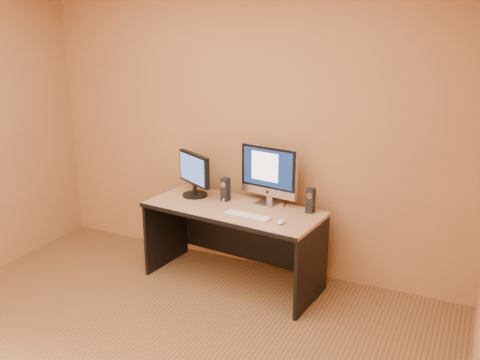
# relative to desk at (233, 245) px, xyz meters

# --- Properties ---
(walls) EXTENTS (4.00, 4.00, 2.60)m
(walls) POSITION_rel_desk_xyz_m (-0.07, -1.57, 0.96)
(walls) COLOR #9A673E
(walls) RESTS_ON ground
(desk) EXTENTS (1.54, 0.80, 0.69)m
(desk) POSITION_rel_desk_xyz_m (0.00, 0.00, 0.00)
(desk) COLOR tan
(desk) RESTS_ON ground
(imac) EXTENTS (0.55, 0.28, 0.51)m
(imac) POSITION_rel_desk_xyz_m (0.22, 0.21, 0.60)
(imac) COLOR #B1B0B5
(imac) RESTS_ON desk
(second_monitor) EXTENTS (0.50, 0.41, 0.39)m
(second_monitor) POSITION_rel_desk_xyz_m (-0.44, 0.13, 0.54)
(second_monitor) COLOR black
(second_monitor) RESTS_ON desk
(speaker_left) EXTENTS (0.07, 0.07, 0.20)m
(speaker_left) POSITION_rel_desk_xyz_m (-0.14, 0.13, 0.44)
(speaker_left) COLOR black
(speaker_left) RESTS_ON desk
(speaker_right) EXTENTS (0.07, 0.07, 0.20)m
(speaker_right) POSITION_rel_desk_xyz_m (0.62, 0.17, 0.44)
(speaker_right) COLOR black
(speaker_right) RESTS_ON desk
(keyboard) EXTENTS (0.41, 0.14, 0.02)m
(keyboard) POSITION_rel_desk_xyz_m (0.19, -0.14, 0.35)
(keyboard) COLOR silver
(keyboard) RESTS_ON desk
(mouse) EXTENTS (0.06, 0.10, 0.03)m
(mouse) POSITION_rel_desk_xyz_m (0.49, -0.16, 0.36)
(mouse) COLOR silver
(mouse) RESTS_ON desk
(cable_a) EXTENTS (0.05, 0.20, 0.01)m
(cable_a) POSITION_rel_desk_xyz_m (0.36, 0.28, 0.35)
(cable_a) COLOR black
(cable_a) RESTS_ON desk
(cable_b) EXTENTS (0.09, 0.15, 0.01)m
(cable_b) POSITION_rel_desk_xyz_m (0.20, 0.28, 0.35)
(cable_b) COLOR black
(cable_b) RESTS_ON desk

